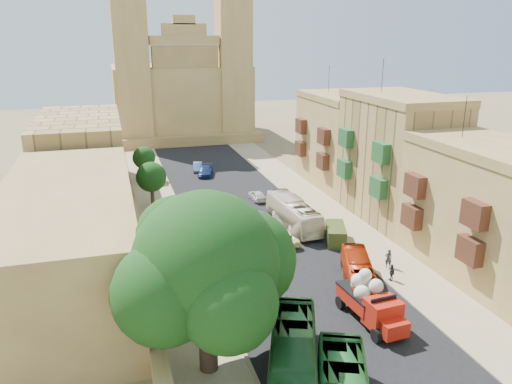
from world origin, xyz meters
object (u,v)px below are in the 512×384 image
car_cream (283,237)px  pedestrian_c (391,272)px  street_tree_b (163,216)px  car_dkblue (206,171)px  street_tree_c (151,177)px  car_white_b (257,195)px  street_tree_a (180,266)px  bus_cream_east (293,213)px  church (181,89)px  car_white_a (198,204)px  car_blue_a (253,284)px  bus_green_north (293,363)px  bus_red_east (359,275)px  ficus_tree (207,269)px  street_tree_d (144,158)px  car_blue_b (198,167)px  olive_pickup (336,234)px  red_truck (371,301)px  pedestrian_a (388,258)px

car_cream → pedestrian_c: pedestrian_c is taller
street_tree_b → car_dkblue: street_tree_b is taller
street_tree_c → car_white_b: size_ratio=1.51×
car_white_b → street_tree_a: bearing=57.9°
street_tree_a → bus_cream_east: bearing=43.7°
church → car_white_a: (-4.93, -44.66, -8.94)m
car_blue_a → bus_green_north: bearing=-116.1°
car_white_b → bus_red_east: bearing=90.4°
church → ficus_tree: size_ratio=3.17×
street_tree_b → street_tree_d: bearing=90.0°
street_tree_a → bus_red_east: (14.18, -1.33, -2.08)m
bus_green_north → car_blue_b: size_ratio=3.03×
car_white_b → car_blue_b: car_white_b is taller
street_tree_b → olive_pickup: bearing=-13.6°
church → pedestrian_c: bearing=-83.7°
car_white_a → car_white_b: bearing=-12.5°
street_tree_c → street_tree_d: street_tree_c is taller
olive_pickup → car_white_b: 15.36m
car_white_a → car_cream: 14.23m
street_tree_b → church: bearing=79.6°
car_dkblue → bus_green_north: bearing=-78.1°
church → red_truck: bearing=-87.9°
ficus_tree → street_tree_a: (-0.60, 7.99, -3.48)m
church → street_tree_d: size_ratio=7.44×
church → street_tree_a: 67.65m
pedestrian_a → red_truck: bearing=65.5°
street_tree_a → car_white_b: (12.75, 22.89, -2.67)m
street_tree_b → street_tree_c: street_tree_c is taller
olive_pickup → ficus_tree: bearing=-134.8°
ficus_tree → car_white_a: (4.47, 29.94, -6.19)m
ficus_tree → pedestrian_c: 19.31m
bus_red_east → bus_cream_east: (-0.18, 14.69, 0.26)m
bus_cream_east → car_white_a: bus_cream_east is taller
church → pedestrian_a: church is taller
bus_cream_east → car_dkblue: (-5.25, 22.71, -0.79)m
street_tree_d → bus_cream_east: (14.00, -22.64, -1.79)m
pedestrian_a → church: bearing=-68.9°
street_tree_a → pedestrian_c: (17.50, -0.85, -2.54)m
car_white_a → car_cream: bearing=-83.0°
church → car_dkblue: 31.81m
red_truck → car_cream: bearing=94.9°
bus_green_north → pedestrian_c: size_ratio=7.62×
olive_pickup → car_white_a: (-11.43, 13.95, -0.25)m
street_tree_a → church: bearing=81.5°
ficus_tree → pedestrian_c: bearing=22.9°
red_truck → bus_red_east: 4.90m
street_tree_d → car_white_b: street_tree_d is taller
street_tree_a → car_blue_b: (8.10, 39.17, -2.67)m
olive_pickup → car_cream: (-5.09, 1.21, -0.21)m
car_cream → church: bearing=-91.2°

